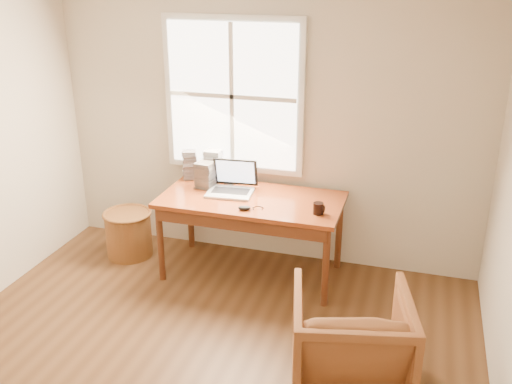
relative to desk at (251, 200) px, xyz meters
The scene contains 11 objects.
room_shell 1.74m from the desk, 90.77° to the right, with size 4.04×4.54×2.64m.
desk is the anchor object (origin of this frame).
armchair 1.70m from the desk, 49.64° to the right, with size 0.76×0.78×0.71m, color brown.
wicker_stool 1.35m from the desk, behind, with size 0.44×0.44×0.44m, color brown.
laptop 0.27m from the desk, behind, with size 0.39×0.41×0.29m, color silver, non-canonical shape.
mouse 0.28m from the desk, 84.77° to the right, with size 0.11×0.06×0.04m, color black.
coffee_mug 0.65m from the desk, 15.42° to the right, with size 0.09×0.09×0.10m, color black.
cd_stack_a 0.59m from the desk, 146.33° to the left, with size 0.15×0.13×0.30m, color silver.
cd_stack_b 0.51m from the desk, 166.18° to the left, with size 0.15×0.14×0.24m, color #25252A.
cd_stack_c 0.77m from the desk, 157.56° to the left, with size 0.13×0.11×0.28m, color gray.
cd_stack_d 0.46m from the desk, 134.18° to the left, with size 0.14×0.13×0.18m, color #A9AFB5.
Camera 1 is at (1.38, -2.62, 2.65)m, focal length 40.00 mm.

